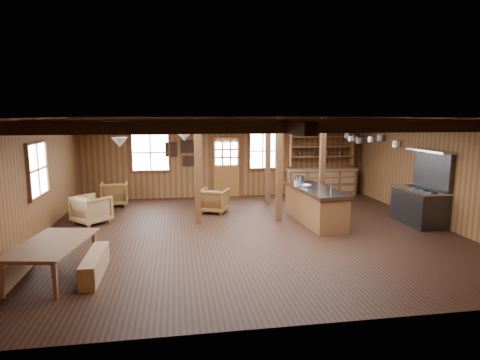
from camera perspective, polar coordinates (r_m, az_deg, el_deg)
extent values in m
cube|color=black|center=(10.01, 1.31, -7.46)|extent=(10.00, 9.00, 0.02)
cube|color=black|center=(9.58, 1.37, 8.91)|extent=(10.00, 9.00, 0.02)
cube|color=brown|center=(10.08, -27.91, -0.19)|extent=(0.02, 9.00, 2.80)
cube|color=brown|center=(11.68, 26.29, 1.08)|extent=(0.02, 9.00, 2.80)
cube|color=brown|center=(14.12, -1.97, 3.28)|extent=(10.00, 0.02, 2.80)
cube|color=brown|center=(5.42, 10.06, -6.60)|extent=(10.00, 0.02, 2.80)
cube|color=black|center=(6.18, 7.31, 7.45)|extent=(9.80, 0.12, 0.18)
cube|color=black|center=(7.63, 4.12, 7.83)|extent=(9.80, 0.12, 0.18)
cube|color=black|center=(9.09, 1.95, 8.07)|extent=(9.80, 0.12, 0.18)
cube|color=black|center=(10.57, 0.38, 8.24)|extent=(9.80, 0.12, 0.18)
cube|color=black|center=(12.05, -0.81, 8.36)|extent=(9.80, 0.12, 0.18)
cube|color=black|center=(13.34, -1.62, 8.44)|extent=(9.80, 0.12, 0.18)
cube|color=black|center=(9.59, 1.37, 8.13)|extent=(0.18, 8.82, 0.18)
cube|color=#432813|center=(10.54, -6.08, 1.20)|extent=(0.15, 0.15, 2.80)
cube|color=#432813|center=(12.73, -5.71, 2.59)|extent=(0.15, 0.15, 2.80)
cube|color=#432813|center=(10.88, 5.57, 1.46)|extent=(0.15, 0.15, 2.80)
cube|color=#432813|center=(13.05, 3.99, 2.77)|extent=(0.15, 0.15, 2.80)
cube|color=#432813|center=(12.31, 11.62, 2.21)|extent=(0.15, 0.15, 2.80)
cube|color=brown|center=(14.17, -1.93, -0.17)|extent=(0.90, 0.06, 1.10)
cube|color=#432813|center=(14.05, -3.88, 1.80)|extent=(0.06, 0.08, 2.10)
cube|color=#432813|center=(14.17, -0.01, 1.88)|extent=(0.06, 0.08, 2.10)
cube|color=#432813|center=(14.00, -1.96, 6.18)|extent=(1.02, 0.08, 0.06)
cube|color=white|center=(14.05, -1.95, 3.86)|extent=(0.84, 0.02, 0.90)
cube|color=white|center=(13.97, -12.62, 3.82)|extent=(1.20, 0.02, 1.20)
cube|color=#432813|center=(13.97, -12.62, 3.82)|extent=(1.32, 0.06, 1.32)
cube|color=white|center=(14.27, 3.25, 4.14)|extent=(0.90, 0.02, 1.20)
cube|color=#432813|center=(14.27, 3.25, 4.14)|extent=(1.02, 0.06, 1.32)
cube|color=white|center=(10.51, -26.87, 1.33)|extent=(0.02, 1.20, 1.20)
cube|color=#432813|center=(10.51, -26.87, 1.33)|extent=(0.14, 1.24, 1.32)
cube|color=white|center=(13.93, -7.29, 4.78)|extent=(0.50, 0.03, 0.40)
cube|color=black|center=(13.92, -7.29, 4.78)|extent=(0.55, 0.02, 0.45)
cube|color=white|center=(13.94, -9.75, 4.31)|extent=(0.35, 0.03, 0.45)
cube|color=black|center=(13.93, -9.75, 4.31)|extent=(0.40, 0.02, 0.50)
cube|color=white|center=(13.98, -7.25, 2.74)|extent=(0.40, 0.03, 0.30)
cube|color=black|center=(13.97, -7.25, 2.73)|extent=(0.45, 0.02, 0.35)
cube|color=brown|center=(14.76, 11.41, -0.36)|extent=(2.50, 0.55, 0.90)
cube|color=olive|center=(14.67, 11.50, 1.47)|extent=(2.55, 0.60, 0.06)
cube|color=brown|center=(14.68, 11.46, 3.33)|extent=(2.30, 0.35, 0.04)
cube|color=brown|center=(14.65, 11.51, 4.69)|extent=(2.30, 0.35, 0.04)
cube|color=brown|center=(14.63, 11.55, 6.06)|extent=(2.30, 0.35, 0.04)
cube|color=brown|center=(14.29, 7.17, 4.69)|extent=(0.04, 0.35, 1.40)
cube|color=brown|center=(15.09, 15.61, 4.66)|extent=(0.04, 0.35, 1.40)
cylinder|color=#323234|center=(9.51, -16.84, 7.10)|extent=(0.02, 0.02, 0.45)
cone|color=white|center=(9.53, -16.75, 5.15)|extent=(0.36, 0.36, 0.22)
cylinder|color=#323234|center=(11.43, -7.97, 7.70)|extent=(0.02, 0.02, 0.45)
cone|color=white|center=(11.44, -7.93, 6.07)|extent=(0.36, 0.36, 0.22)
cylinder|color=#323234|center=(10.90, 17.85, 7.15)|extent=(0.04, 3.00, 0.04)
cylinder|color=#323234|center=(9.74, 21.63, 5.97)|extent=(0.01, 0.01, 0.26)
cylinder|color=#B3B4BA|center=(9.75, 21.56, 4.79)|extent=(0.23, 0.23, 0.14)
cylinder|color=#323234|center=(10.15, 19.51, 6.51)|extent=(0.01, 0.01, 0.15)
cylinder|color=#323234|center=(10.16, 19.46, 5.68)|extent=(0.19, 0.19, 0.14)
cylinder|color=#323234|center=(10.65, 18.29, 6.49)|extent=(0.01, 0.01, 0.22)
cylinder|color=#B3B4BA|center=(10.66, 18.24, 5.52)|extent=(0.18, 0.18, 0.14)
cylinder|color=#323234|center=(11.11, 16.79, 6.49)|extent=(0.01, 0.01, 0.28)
cylinder|color=#323234|center=(11.12, 16.74, 5.41)|extent=(0.23, 0.23, 0.14)
cylinder|color=#323234|center=(11.61, 15.79, 6.69)|extent=(0.01, 0.01, 0.26)
cylinder|color=#B3B4BA|center=(11.62, 15.75, 5.70)|extent=(0.27, 0.27, 0.14)
cylinder|color=#323234|center=(12.15, 15.26, 6.94)|extent=(0.01, 0.01, 0.21)
cylinder|color=#323234|center=(12.16, 15.22, 6.11)|extent=(0.23, 0.23, 0.14)
cube|color=brown|center=(10.97, 10.58, -3.74)|extent=(0.98, 2.45, 0.86)
cube|color=#B3B4BA|center=(10.88, 10.66, -1.33)|extent=(1.07, 2.56, 0.08)
cylinder|color=#323234|center=(10.32, 11.77, -1.93)|extent=(0.44, 0.44, 0.06)
cylinder|color=#B3B4BA|center=(10.37, 12.83, -1.07)|extent=(0.03, 0.03, 0.30)
cube|color=olive|center=(11.97, 10.30, -3.84)|extent=(0.50, 0.43, 0.38)
cube|color=#323234|center=(11.67, 24.11, -3.53)|extent=(0.80, 1.50, 0.90)
cube|color=#B3B4BA|center=(11.58, 24.26, -1.27)|extent=(0.82, 1.52, 0.04)
cube|color=#323234|center=(11.68, 25.74, 1.34)|extent=(0.12, 1.50, 1.00)
cube|color=#B3B4BA|center=(11.57, 25.43, 3.78)|extent=(0.40, 1.59, 0.05)
imported|color=brown|center=(7.93, -24.79, -10.30)|extent=(1.33, 2.00, 0.65)
cube|color=olive|center=(8.21, -29.86, -10.92)|extent=(0.28, 1.50, 0.41)
cube|color=olive|center=(7.82, -19.95, -11.24)|extent=(0.28, 1.47, 0.40)
imported|color=brown|center=(13.38, -17.43, -1.89)|extent=(0.89, 0.91, 0.76)
imported|color=brown|center=(11.93, -3.68, -2.93)|extent=(1.01, 1.02, 0.71)
imported|color=olive|center=(11.41, -20.37, -3.94)|extent=(1.16, 1.16, 0.76)
cylinder|color=#B3B4BA|center=(11.75, 8.46, 0.14)|extent=(0.29, 0.29, 0.17)
imported|color=silver|center=(10.93, 9.33, -0.84)|extent=(0.38, 0.38, 0.07)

